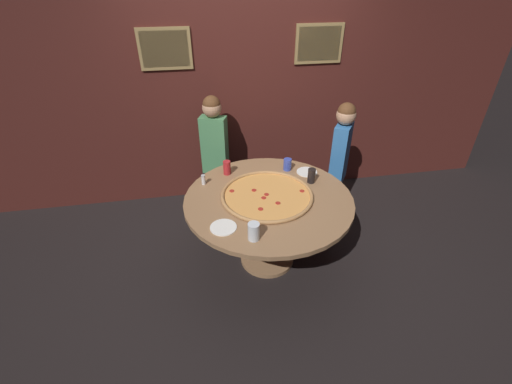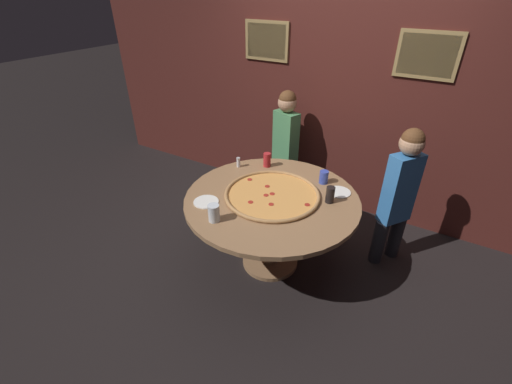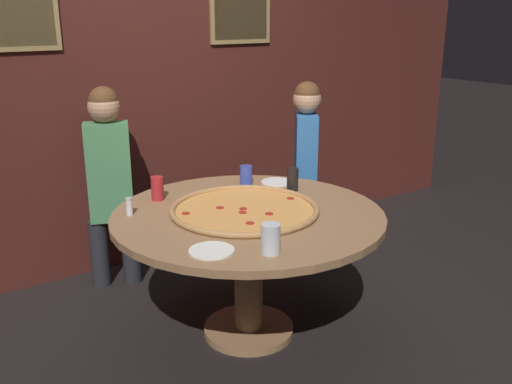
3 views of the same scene
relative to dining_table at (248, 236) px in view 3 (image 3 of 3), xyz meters
The scene contains 13 objects.
ground_plane 0.60m from the dining_table, ahead, with size 24.00×24.00×0.00m, color black.
back_wall 1.52m from the dining_table, 90.00° to the left, with size 6.40×0.08×2.60m.
dining_table is the anchor object (origin of this frame).
giant_pizza 0.16m from the dining_table, 115.30° to the left, with size 0.82×0.82×0.03m.
drink_cup_by_shaker 0.61m from the dining_table, 123.51° to the left, with size 0.07×0.07×0.14m, color #B22328.
drink_cup_near_right 0.57m from the dining_table, 57.83° to the left, with size 0.08×0.08×0.12m, color #384CB7.
drink_cup_beside_pizza 0.60m from the dining_table, 113.22° to the right, with size 0.09×0.09×0.14m, color silver.
drink_cup_far_right 0.52m from the dining_table, 22.09° to the left, with size 0.07×0.07×0.14m, color black.
white_plate_far_back 0.57m from the dining_table, 141.13° to the right, with size 0.21×0.21×0.01m, color white.
white_plate_left_side 0.61m from the dining_table, 38.27° to the left, with size 0.20×0.20×0.01m, color white.
condiment_shaker 0.66m from the dining_table, 149.71° to the left, with size 0.04×0.04×0.10m.
diner_far_right 1.12m from the dining_table, 34.71° to the left, with size 0.29×0.34×1.33m.
diner_side_right 1.12m from the dining_table, 110.73° to the left, with size 0.35×0.24×1.34m.
Camera 3 is at (-1.61, -2.43, 1.78)m, focal length 40.00 mm.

